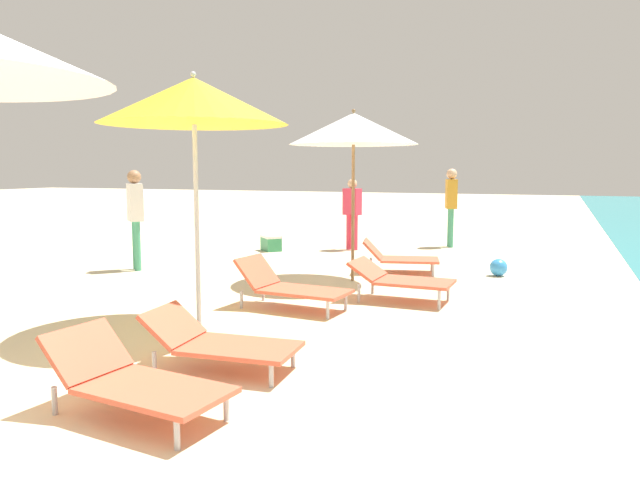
% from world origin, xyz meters
% --- Properties ---
extents(lounger_nearest_shoreside, '(1.41, 0.76, 0.58)m').
position_xyz_m(lounger_nearest_shoreside, '(0.81, 0.89, 0.27)').
color(lounger_nearest_shoreside, '#D8593F').
rests_on(lounger_nearest_shoreside, ground).
extents(umbrella_second, '(2.01, 2.01, 2.77)m').
position_xyz_m(umbrella_second, '(-0.10, 3.12, 2.46)').
color(umbrella_second, silver).
rests_on(umbrella_second, ground).
extents(lounger_second_shoreside, '(1.45, 0.73, 0.63)m').
position_xyz_m(lounger_second_shoreside, '(0.47, 4.29, 0.30)').
color(lounger_second_shoreside, '#D8593F').
rests_on(lounger_second_shoreside, ground).
extents(lounger_second_inland, '(1.36, 0.72, 0.52)m').
position_xyz_m(lounger_second_inland, '(0.86, 1.97, 0.26)').
color(lounger_second_inland, '#D8593F').
rests_on(lounger_second_inland, ground).
extents(umbrella_farthest, '(1.98, 1.98, 2.65)m').
position_xyz_m(umbrella_farthest, '(0.59, 6.39, 2.35)').
color(umbrella_farthest, olive).
rests_on(umbrella_farthest, ground).
extents(lounger_farthest_shoreside, '(1.38, 0.93, 0.56)m').
position_xyz_m(lounger_farthest_shoreside, '(1.08, 7.37, 0.27)').
color(lounger_farthest_shoreside, '#D8593F').
rests_on(lounger_farthest_shoreside, ground).
extents(lounger_farthest_inland, '(1.34, 0.71, 0.53)m').
position_xyz_m(lounger_farthest_inland, '(1.64, 5.24, 0.30)').
color(lounger_farthest_inland, '#D8593F').
rests_on(lounger_farthest_inland, ground).
extents(person_walking_near, '(0.41, 0.31, 1.53)m').
position_xyz_m(person_walking_near, '(-0.58, 9.83, 0.92)').
color(person_walking_near, '#D8334C').
rests_on(person_walking_near, ground).
extents(person_walking_mid, '(0.42, 0.40, 1.73)m').
position_xyz_m(person_walking_mid, '(-3.21, 5.97, 1.05)').
color(person_walking_mid, '#3F9972').
rests_on(person_walking_mid, ground).
extents(person_walking_far, '(0.32, 0.41, 1.75)m').
position_xyz_m(person_walking_far, '(1.32, 11.08, 1.07)').
color(person_walking_far, '#3F9972').
rests_on(person_walking_far, ground).
extents(cooler_box, '(0.58, 0.58, 0.33)m').
position_xyz_m(cooler_box, '(-2.14, 9.04, 0.16)').
color(cooler_box, '#338C59').
rests_on(cooler_box, ground).
extents(beach_ball, '(0.29, 0.29, 0.29)m').
position_xyz_m(beach_ball, '(2.68, 7.66, 0.14)').
color(beach_ball, '#338CD8').
rests_on(beach_ball, ground).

